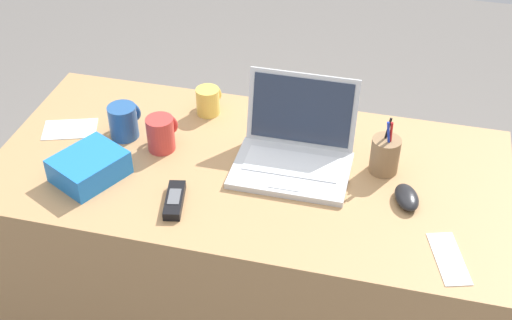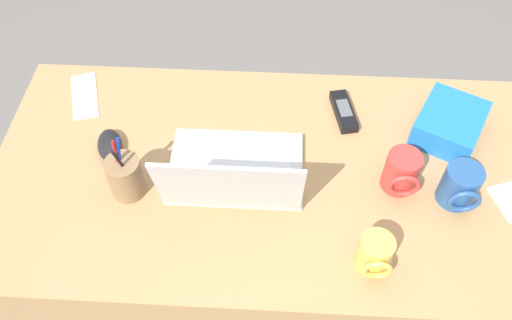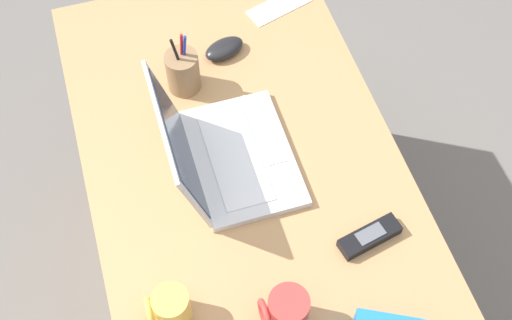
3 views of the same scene
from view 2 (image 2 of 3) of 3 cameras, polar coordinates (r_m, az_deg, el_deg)
The scene contains 11 objects.
ground_plane at distance 1.93m, azimuth 2.19°, elevation -14.84°, with size 6.00×6.00×0.00m, color slate.
desk at distance 1.59m, azimuth 2.61°, elevation -9.47°, with size 1.44×0.70×0.75m, color tan.
laptop at distance 1.22m, azimuth -2.41°, elevation -1.39°, with size 0.32×0.28×0.22m.
computer_mouse at distance 1.35m, azimuth -15.57°, elevation 1.56°, with size 0.06×0.11×0.03m, color black.
coffee_mug_white at distance 1.13m, azimuth 12.77°, elevation -9.92°, with size 0.07×0.08×0.09m.
coffee_mug_tall at distance 1.27m, azimuth 21.22°, elevation -2.69°, with size 0.08×0.10×0.10m.
coffee_mug_spare at distance 1.25m, azimuth 15.47°, elevation -1.32°, with size 0.08×0.09×0.10m.
cordless_phone at distance 1.41m, azimuth 9.47°, elevation 5.23°, with size 0.07×0.14×0.03m.
pen_holder at distance 1.24m, azimuth -13.97°, elevation -1.76°, with size 0.08×0.08×0.17m.
snack_bag at distance 1.41m, azimuth 20.24°, elevation 3.71°, with size 0.15×0.18×0.07m, color blue.
paper_note_left at distance 1.52m, azimuth -18.07°, elevation 6.65°, with size 0.07×0.17×0.00m, color white.
Camera 2 is at (0.03, 0.77, 1.77)m, focal length 36.92 mm.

